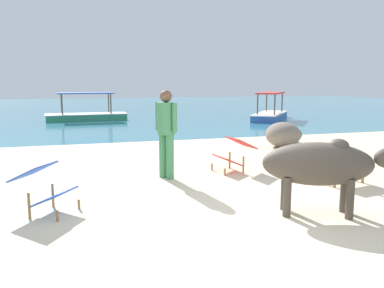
{
  "coord_description": "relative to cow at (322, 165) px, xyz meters",
  "views": [
    {
      "loc": [
        -1.97,
        -4.76,
        1.81
      ],
      "look_at": [
        0.33,
        3.0,
        0.55
      ],
      "focal_mm": 37.57,
      "sensor_mm": 36.0,
      "label": 1
    }
  ],
  "objects": [
    {
      "name": "cow",
      "position": [
        0.0,
        0.0,
        0.0
      ],
      "size": [
        1.83,
        1.07,
        1.04
      ],
      "rotation": [
        0.0,
        0.0,
        5.88
      ],
      "color": "#4C4238",
      "rests_on": "sand_beach"
    },
    {
      "name": "boat_green",
      "position": [
        -2.53,
        14.81,
        -0.43
      ],
      "size": [
        3.73,
        1.34,
        1.29
      ],
      "rotation": [
        0.0,
        0.0,
        3.19
      ],
      "color": "#338E66",
      "rests_on": "water_surface"
    },
    {
      "name": "deck_chair_near",
      "position": [
        -0.09,
        2.77,
        -0.3
      ],
      "size": [
        0.84,
        0.65,
        0.68
      ],
      "rotation": [
        0.0,
        0.0,
        3.29
      ],
      "color": "olive",
      "rests_on": "sand_beach"
    },
    {
      "name": "shore_rock_large",
      "position": [
        2.32,
        5.16,
        -0.34
      ],
      "size": [
        1.2,
        1.28,
        0.68
      ],
      "primitive_type": "ellipsoid",
      "rotation": [
        0.0,
        0.0,
        1.28
      ],
      "color": "gray",
      "rests_on": "sand_beach"
    },
    {
      "name": "deck_chair_far",
      "position": [
        -3.55,
        1.12,
        -0.3
      ],
      "size": [
        0.93,
        0.86,
        0.68
      ],
      "rotation": [
        0.0,
        0.0,
        5.73
      ],
      "color": "olive",
      "rests_on": "sand_beach"
    },
    {
      "name": "water_surface",
      "position": [
        -1.16,
        22.25,
        -0.72
      ],
      "size": [
        60.0,
        36.0,
        0.03
      ],
      "primitive_type": "cube",
      "color": "teal",
      "rests_on": "ground"
    },
    {
      "name": "bottle",
      "position": [
        1.3,
        1.33,
        -0.12
      ],
      "size": [
        0.07,
        0.07,
        0.3
      ],
      "color": "#2D6B38",
      "rests_on": "low_bench_table"
    },
    {
      "name": "low_bench_table",
      "position": [
        1.36,
        1.37,
        -0.31
      ],
      "size": [
        0.83,
        0.58,
        0.45
      ],
      "rotation": [
        0.0,
        0.0,
        0.19
      ],
      "color": "olive",
      "rests_on": "sand_beach"
    },
    {
      "name": "person_standing",
      "position": [
        -1.51,
        2.59,
        0.26
      ],
      "size": [
        0.32,
        0.44,
        1.62
      ],
      "rotation": [
        0.0,
        0.0,
        0.59
      ],
      "color": "#428956",
      "rests_on": "sand_beach"
    },
    {
      "name": "boat_blue",
      "position": [
        5.85,
        12.7,
        -0.43
      ],
      "size": [
        3.15,
        3.62,
        1.29
      ],
      "rotation": [
        0.0,
        0.0,
        4.06
      ],
      "color": "#3866B7",
      "rests_on": "water_surface"
    },
    {
      "name": "sand_beach",
      "position": [
        -1.16,
        0.25,
        -0.7
      ],
      "size": [
        18.0,
        14.0,
        0.04
      ],
      "primitive_type": "cube",
      "color": "beige",
      "rests_on": "ground"
    },
    {
      "name": "shore_rock_medium",
      "position": [
        2.96,
        5.84,
        -0.45
      ],
      "size": [
        0.86,
        0.84,
        0.46
      ],
      "primitive_type": "ellipsoid",
      "rotation": [
        0.0,
        0.0,
        2.64
      ],
      "color": "brown",
      "rests_on": "sand_beach"
    }
  ]
}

